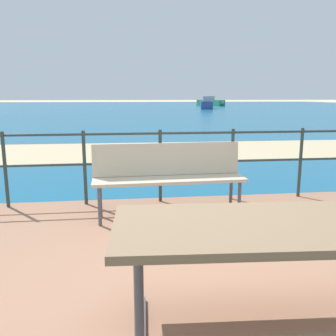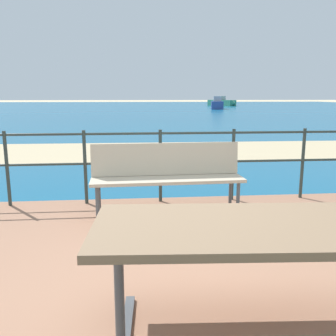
# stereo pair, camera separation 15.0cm
# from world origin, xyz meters

# --- Properties ---
(ground_plane) EXTENTS (240.00, 240.00, 0.00)m
(ground_plane) POSITION_xyz_m (0.00, 0.00, 0.00)
(ground_plane) COLOR beige
(patio_paving) EXTENTS (6.40, 5.20, 0.06)m
(patio_paving) POSITION_xyz_m (0.00, 0.00, 0.03)
(patio_paving) COLOR #996B51
(patio_paving) RESTS_ON ground
(sea_water) EXTENTS (90.00, 90.00, 0.01)m
(sea_water) POSITION_xyz_m (0.00, 40.00, 0.01)
(sea_water) COLOR #145B84
(sea_water) RESTS_ON ground
(beach_strip) EXTENTS (54.04, 4.13, 0.01)m
(beach_strip) POSITION_xyz_m (0.00, 7.28, 0.01)
(beach_strip) COLOR tan
(beach_strip) RESTS_ON ground
(picnic_table) EXTENTS (1.82, 1.42, 0.80)m
(picnic_table) POSITION_xyz_m (0.32, -0.66, 0.66)
(picnic_table) COLOR #7A6047
(picnic_table) RESTS_ON patio_paving
(park_bench) EXTENTS (1.76, 0.47, 0.86)m
(park_bench) POSITION_xyz_m (0.03, 1.84, 0.59)
(park_bench) COLOR #BCAD93
(park_bench) RESTS_ON patio_paving
(railing_fence) EXTENTS (5.94, 0.04, 0.97)m
(railing_fence) POSITION_xyz_m (0.00, 2.43, 0.66)
(railing_fence) COLOR #2D3833
(railing_fence) RESTS_ON patio_paving
(boat_near) EXTENTS (3.32, 5.51, 1.39)m
(boat_near) POSITION_xyz_m (12.50, 50.34, 0.52)
(boat_near) COLOR #338466
(boat_near) RESTS_ON sea_water
(boat_mid) EXTENTS (1.88, 3.98, 1.37)m
(boat_mid) POSITION_xyz_m (8.92, 37.81, 0.51)
(boat_mid) COLOR #2D478C
(boat_mid) RESTS_ON sea_water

